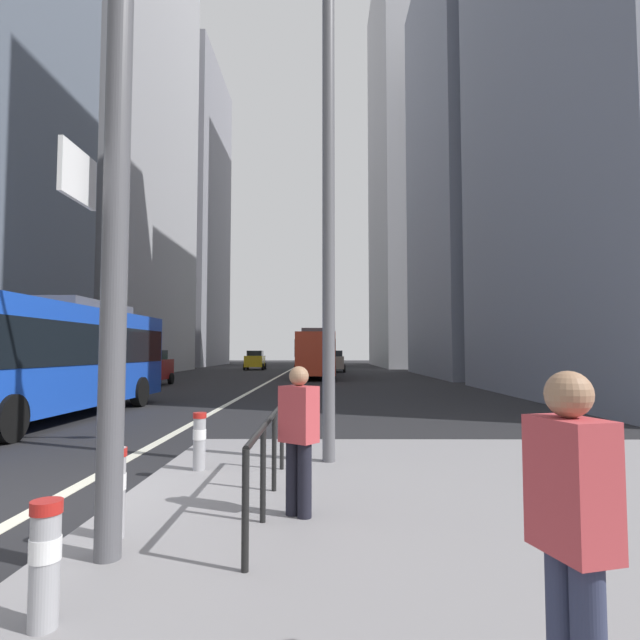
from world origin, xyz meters
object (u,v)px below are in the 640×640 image
Objects in this scene: street_lamp_post at (328,143)px; bollard_right at (115,487)px; city_bus_red_receding at (314,352)px; bollard_back at (199,438)px; car_receding_near at (317,361)px; bollard_left at (45,557)px; city_bus_red_distant at (319,352)px; car_receding_far at (334,361)px; car_oncoming_mid at (255,360)px; pedestrian_far at (573,530)px; car_oncoming_far at (147,368)px; pedestrian_waiting at (299,433)px; city_bus_blue_oncoming at (49,353)px.

bollard_right is (-2.02, -3.32, -4.67)m from street_lamp_post.
city_bus_red_receding reaches higher than bollard_back.
car_receding_near is 5.33× the size of bollard_left.
car_receding_near is 5.08× the size of bollard_right.
city_bus_red_distant is 52.58m from bollard_right.
car_receding_far is (1.55, 0.83, 0.00)m from car_receding_near.
car_receding_far reaches higher than bollard_right.
car_oncoming_mid is 47.92m from bollard_right.
street_lamp_post is 6.08m from bollard_right.
bollard_back is at bearing -93.98° from car_receding_far.
pedestrian_far is (0.23, -44.59, 0.07)m from car_receding_far.
city_bus_red_receding is 34.55m from pedestrian_far.
bollard_right is at bearing -93.90° from car_receding_far.
bollard_back is 5.98m from pedestrian_far.
car_oncoming_mid is at bearing 83.86° from car_oncoming_far.
pedestrian_far is at bearing -65.32° from pedestrian_waiting.
car_receding_near is 0.52× the size of street_lamp_post.
car_oncoming_mid and car_oncoming_far have the same top height.
car_oncoming_mid is 45.23m from bollard_back.
car_oncoming_mid is at bearing 96.11° from bollard_right.
street_lamp_post is at bearing -80.86° from car_oncoming_mid.
street_lamp_post is (7.65, -5.94, 3.45)m from city_bus_blue_oncoming.
bollard_back is at bearing 126.74° from pedestrian_waiting.
city_bus_blue_oncoming reaches higher than car_oncoming_mid.
bollard_back reaches higher than bollard_right.
street_lamp_post is at bearing -88.94° from car_receding_near.
city_bus_blue_oncoming is 1.37× the size of street_lamp_post.
city_bus_red_distant is at bearing 88.48° from bollard_right.
city_bus_blue_oncoming is 2.65× the size of car_oncoming_far.
bollard_left is (7.92, -24.85, -0.40)m from car_oncoming_far.
street_lamp_post reaches higher than city_bus_red_receding.
city_bus_red_distant is 55.02m from pedestrian_far.
city_bus_red_distant is 7.06× the size of pedestrian_far.
bollard_right is (5.62, -9.26, -1.22)m from city_bus_blue_oncoming.
car_oncoming_far is at bearing -96.14° from car_oncoming_mid.
city_bus_blue_oncoming is 2.60× the size of car_receding_near.
car_oncoming_far is (-9.05, -18.04, -0.00)m from car_receding_near.
city_bus_blue_oncoming reaches higher than car_receding_far.
bollard_back is at bearing -91.46° from city_bus_red_distant.
bollard_left is 0.95× the size of bollard_right.
city_bus_red_receding is at bearing 73.22° from city_bus_blue_oncoming.
city_bus_red_receding is at bearing -99.12° from car_receding_far.
bollard_right is 0.50× the size of pedestrian_far.
city_bus_blue_oncoming is at bearing 130.28° from pedestrian_waiting.
car_receding_near is 40.68m from pedestrian_waiting.
car_receding_far is 39.07m from street_lamp_post.
car_oncoming_far is 26.08m from bollard_left.
bollard_back is 0.51× the size of pedestrian_far.
bollard_right is at bearing 141.76° from pedestrian_far.
bollard_back is at bearing 90.93° from bollard_left.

